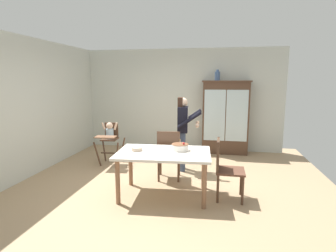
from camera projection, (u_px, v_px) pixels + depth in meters
ground_plane at (162, 183)px, 5.01m from camera, size 6.24×6.24×0.00m
wall_back at (182, 100)px, 7.33m from camera, size 5.32×0.06×2.70m
wall_left at (29, 108)px, 5.26m from camera, size 0.06×5.32×2.70m
china_cabinet at (225, 117)px, 6.93m from camera, size 1.20×0.48×1.87m
ceramic_vase at (217, 76)px, 6.80m from camera, size 0.13×0.13×0.27m
high_chair_with_toddler at (110, 136)px, 6.04m from camera, size 0.62×0.72×0.95m
adult_person at (183, 125)px, 5.58m from camera, size 0.52×0.50×1.53m
dining_table at (164, 157)px, 4.35m from camera, size 1.54×1.05×0.74m
birthday_cake at (180, 147)px, 4.42m from camera, size 0.28×0.28×0.19m
serving_bowl at (137, 149)px, 4.41m from camera, size 0.18×0.18×0.05m
dining_chair_far_side at (169, 152)px, 5.05m from camera, size 0.49×0.49×0.96m
dining_chair_right_end at (224, 165)px, 4.26m from camera, size 0.44×0.44×0.96m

